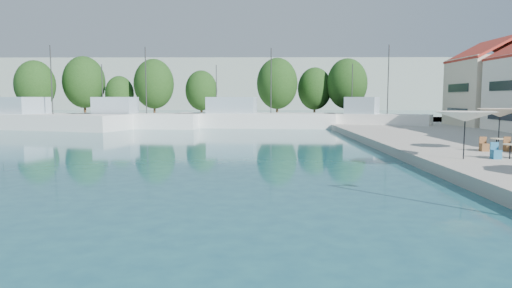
{
  "coord_description": "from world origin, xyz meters",
  "views": [
    {
      "loc": [
        -2.31,
        -0.27,
        3.67
      ],
      "look_at": [
        -2.57,
        26.0,
        1.02
      ],
      "focal_mm": 32.0,
      "sensor_mm": 36.0,
      "label": 1
    }
  ],
  "objects_px": {
    "trawler_04": "(374,120)",
    "trawler_02": "(131,119)",
    "umbrella_cream": "(500,113)",
    "trawler_01": "(34,120)",
    "trawler_03": "(251,119)",
    "umbrella_white": "(465,116)"
  },
  "relations": [
    {
      "from": "trawler_03",
      "to": "umbrella_cream",
      "type": "distance_m",
      "value": 33.99
    },
    {
      "from": "trawler_03",
      "to": "trawler_04",
      "type": "height_order",
      "value": "same"
    },
    {
      "from": "trawler_01",
      "to": "umbrella_white",
      "type": "distance_m",
      "value": 49.09
    },
    {
      "from": "trawler_04",
      "to": "trawler_02",
      "type": "bearing_deg",
      "value": -154.82
    },
    {
      "from": "trawler_01",
      "to": "trawler_02",
      "type": "height_order",
      "value": "same"
    },
    {
      "from": "trawler_02",
      "to": "umbrella_cream",
      "type": "xyz_separation_m",
      "value": [
        29.8,
        -28.87,
        1.75
      ]
    },
    {
      "from": "trawler_01",
      "to": "trawler_02",
      "type": "bearing_deg",
      "value": 23.15
    },
    {
      "from": "umbrella_white",
      "to": "umbrella_cream",
      "type": "distance_m",
      "value": 5.22
    },
    {
      "from": "trawler_01",
      "to": "umbrella_white",
      "type": "xyz_separation_m",
      "value": [
        37.58,
        -31.53,
        1.69
      ]
    },
    {
      "from": "trawler_02",
      "to": "trawler_03",
      "type": "distance_m",
      "value": 14.76
    },
    {
      "from": "trawler_01",
      "to": "trawler_02",
      "type": "xyz_separation_m",
      "value": [
        11.44,
        1.06,
        0.0
      ]
    },
    {
      "from": "trawler_01",
      "to": "trawler_04",
      "type": "distance_m",
      "value": 40.77
    },
    {
      "from": "trawler_04",
      "to": "umbrella_cream",
      "type": "xyz_separation_m",
      "value": [
        0.48,
        -27.51,
        1.74
      ]
    },
    {
      "from": "trawler_04",
      "to": "umbrella_white",
      "type": "xyz_separation_m",
      "value": [
        -3.18,
        -31.23,
        1.68
      ]
    },
    {
      "from": "trawler_04",
      "to": "umbrella_cream",
      "type": "distance_m",
      "value": 27.57
    },
    {
      "from": "trawler_03",
      "to": "trawler_04",
      "type": "bearing_deg",
      "value": -4.89
    },
    {
      "from": "trawler_02",
      "to": "umbrella_cream",
      "type": "distance_m",
      "value": 41.53
    },
    {
      "from": "trawler_03",
      "to": "umbrella_white",
      "type": "relative_size",
      "value": 6.48
    },
    {
      "from": "trawler_01",
      "to": "umbrella_cream",
      "type": "relative_size",
      "value": 9.06
    },
    {
      "from": "trawler_02",
      "to": "umbrella_white",
      "type": "bearing_deg",
      "value": -44.74
    },
    {
      "from": "trawler_03",
      "to": "trawler_02",
      "type": "bearing_deg",
      "value": -167.87
    },
    {
      "from": "trawler_02",
      "to": "trawler_01",
      "type": "bearing_deg",
      "value": -168.2
    }
  ]
}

